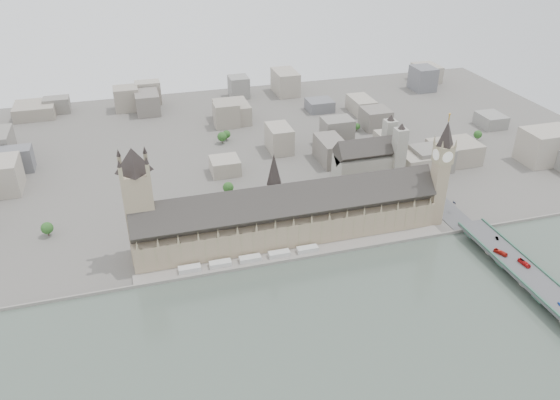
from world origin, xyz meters
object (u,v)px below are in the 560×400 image
object	(u,v)px
palace_of_westminster	(287,216)
red_bus_north	(501,253)
westminster_abbey	(369,162)
red_bus_south	(524,263)
westminster_bridge	(522,273)
car_blue	(560,304)
elizabeth_tower	(441,166)
car_silver	(497,238)
car_approach	(454,203)
victoria_tower	(138,200)

from	to	relation	value
palace_of_westminster	red_bus_north	size ratio (longest dim) A/B	23.02
westminster_abbey	red_bus_south	distance (m)	187.35
westminster_bridge	red_bus_south	distance (m)	8.44
palace_of_westminster	car_blue	size ratio (longest dim) A/B	71.05
westminster_bridge	westminster_abbey	xyz separation A→B (m)	(-51.08, 182.50, 19.96)
elizabeth_tower	red_bus_north	bearing A→B (deg)	-76.05
car_blue	car_silver	size ratio (longest dim) A/B	0.79
westminster_abbey	car_approach	distance (m)	95.45
red_bus_south	car_blue	bearing A→B (deg)	-103.93
car_blue	car_silver	xyz separation A→B (m)	(8.68, 85.90, 0.14)
red_bus_north	car_silver	size ratio (longest dim) A/B	2.43
victoria_tower	red_bus_south	bearing A→B (deg)	-20.90
red_bus_north	car_silver	world-z (taller)	red_bus_north
red_bus_south	car_silver	world-z (taller)	red_bus_south
victoria_tower	car_blue	distance (m)	325.16
westminster_bridge	red_bus_north	world-z (taller)	red_bus_north
westminster_abbey	palace_of_westminster	bearing A→B (deg)	-145.83
palace_of_westminster	westminster_abbey	distance (m)	134.09
red_bus_north	car_silver	distance (m)	22.95
palace_of_westminster	victoria_tower	world-z (taller)	victoria_tower
palace_of_westminster	westminster_abbey	bearing A→B (deg)	34.17
car_silver	westminster_abbey	bearing A→B (deg)	132.11
westminster_abbey	red_bus_north	xyz separation A→B (m)	(45.46, -161.04, -13.23)
westminster_bridge	car_approach	world-z (taller)	car_approach
elizabeth_tower	car_silver	size ratio (longest dim) A/B	22.72
elizabeth_tower	westminster_bridge	bearing A→B (deg)	-75.89
victoria_tower	car_silver	bearing A→B (deg)	-13.96
palace_of_westminster	red_bus_south	size ratio (longest dim) A/B	22.83
red_bus_north	red_bus_south	world-z (taller)	red_bus_south
elizabeth_tower	car_blue	bearing A→B (deg)	-81.55
elizabeth_tower	red_bus_north	distance (m)	89.21
westminster_abbey	car_silver	distance (m)	152.53
elizabeth_tower	westminster_abbey	xyz separation A→B (m)	(-27.08, 87.00, -33.01)
red_bus_north	car_blue	world-z (taller)	red_bus_north
westminster_abbey	victoria_tower	bearing A→B (deg)	-163.50
westminster_abbey	car_approach	size ratio (longest dim) A/B	15.15
red_bus_north	car_approach	xyz separation A→B (m)	(9.40, 84.23, -0.95)
westminster_bridge	palace_of_westminster	bearing A→B (deg)	146.51
red_bus_south	car_silver	distance (m)	37.86
red_bus_north	car_silver	xyz separation A→B (m)	(11.08, 20.08, -0.82)
red_bus_south	car_blue	size ratio (longest dim) A/B	3.11
car_blue	car_approach	distance (m)	150.22
elizabeth_tower	victoria_tower	world-z (taller)	elizabeth_tower
westminster_bridge	car_approach	bearing A→B (deg)	87.95
victoria_tower	car_blue	world-z (taller)	victoria_tower
palace_of_westminster	westminster_bridge	size ratio (longest dim) A/B	0.82
victoria_tower	car_silver	distance (m)	301.53
car_silver	palace_of_westminster	bearing A→B (deg)	178.85
victoria_tower	red_bus_north	distance (m)	296.40
car_silver	car_blue	bearing A→B (deg)	-75.51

